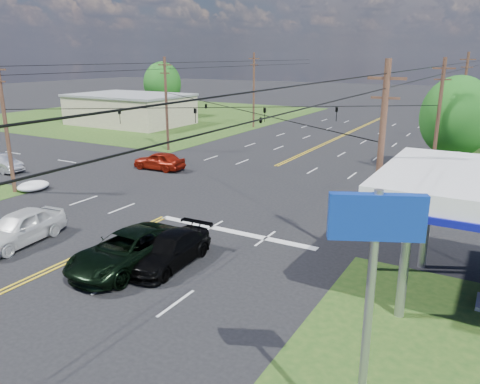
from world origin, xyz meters
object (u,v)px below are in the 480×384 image
Objects in this scene: pole_sw at (6,125)px; suv_black at (169,250)px; pickup_dkgreen at (128,250)px; polesign_se at (373,261)px; pole_se at (379,167)px; tree_far_l at (162,84)px; retail_nw at (130,110)px; pole_nw at (166,103)px; pickup_white at (20,227)px; tree_right_a at (457,117)px; sedan_silver at (1,163)px; pole_left_far at (254,89)px; pole_ne at (438,120)px; pole_right_far at (463,98)px.

suv_black is (17.50, -4.20, -4.16)m from pole_sw.
pickup_dkgreen reaches higher than suv_black.
polesign_se is (12.47, -5.39, 4.47)m from pickup_dkgreen.
pole_sw is 26.00m from pole_se.
pickup_dkgreen is at bearing -52.97° from tree_far_l.
tree_far_l is 1.26× the size of polesign_se.
tree_far_l is 58.28m from pickup_dkgreen.
tree_far_l reaches higher than retail_nw.
retail_nw is 21.60m from pole_nw.
pickup_white is at bearing -160.62° from pole_se.
retail_nw is 45.21m from tree_right_a.
pole_sw reaches higher than tree_far_l.
polesign_se reaches higher than suv_black.
sedan_silver is at bearing 160.08° from pickup_dkgreen.
suv_black is 1.16× the size of sedan_silver.
pole_sw is 37.00m from pole_left_far.
pole_ne is (43.00, -13.00, 2.92)m from retail_nw.
pickup_dkgreen is (-10.00, -5.40, -4.05)m from pole_se.
retail_nw reaches higher than pickup_dkgreen.
pole_nw is 1.16× the size of tree_right_a.
pole_left_far is at bearing 90.00° from pole_nw.
retail_nw is 1.60× the size of pole_right_far.
pickup_white is (8.98, -23.99, -4.03)m from pole_nw.
suv_black is (34.50, -35.20, -1.25)m from retail_nw.
pole_ne is (26.00, 0.00, 0.00)m from pole_nw.
tree_right_a is at bearing 67.49° from suv_black.
pole_sw is at bearing 180.00° from pole_se.
pole_sw is (17.00, -31.00, 2.92)m from retail_nw.
pole_nw is at bearing 103.56° from pickup_white.
pole_right_far is 42.30m from suv_black.
pole_nw is 1.53× the size of pickup_dkgreen.
pole_ne is 0.95× the size of pole_left_far.
tree_far_l is at bearing 19.48° from sedan_silver.
pole_se is at bearing -94.81° from sedan_silver.
pickup_dkgreen is (16.00, -42.40, -4.30)m from pole_left_far.
pole_se is (26.00, 0.00, 0.00)m from pole_sw.
tree_far_l is 39.72m from sedan_silver.
tree_right_a reaches higher than retail_nw.
pickup_dkgreen is 0.90× the size of polesign_se.
sedan_silver is 0.64× the size of polesign_se.
pole_se is 1.53× the size of pickup_dkgreen.
pickup_dkgreen is (33.00, -36.40, -1.14)m from retail_nw.
pole_sw and pole_se have the same top height.
pole_se is at bearing 24.43° from suv_black.
tree_right_a is 1.58× the size of pickup_white.
tree_far_l is (-19.00, 41.00, 0.28)m from pole_sw.
pickup_white is (25.98, -36.99, -1.12)m from retail_nw.
pickup_dkgreen is 14.30m from polesign_se.
tree_far_l is at bearing 156.50° from tree_right_a.
pole_left_far is at bearing 112.18° from pickup_dkgreen.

